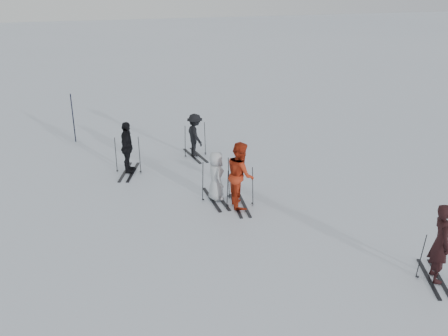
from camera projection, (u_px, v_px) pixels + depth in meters
name	position (u px, v px, depth m)	size (l,w,h in m)	color
ground	(233.00, 212.00, 14.72)	(120.00, 120.00, 0.00)	silver
skier_near_dark	(441.00, 244.00, 11.17)	(0.69, 0.45, 1.88)	black
skier_red	(240.00, 175.00, 14.71)	(0.97, 0.76, 2.00)	#AD2C13
skier_grey	(216.00, 176.00, 15.22)	(0.75, 0.49, 1.54)	silver
skier_uphill_left	(127.00, 148.00, 17.19)	(1.06, 0.44, 1.81)	black
skier_uphill_far	(195.00, 136.00, 18.78)	(1.05, 0.60, 1.62)	black
skis_near_dark	(438.00, 256.00, 11.29)	(0.89, 1.69, 1.23)	black
skis_red	(240.00, 187.00, 14.85)	(0.91, 1.71, 1.25)	black
skis_grey	(216.00, 179.00, 15.25)	(0.99, 1.86, 1.36)	black
skis_uphill_left	(128.00, 154.00, 17.27)	(0.98, 1.86, 1.35)	black
skis_uphill_far	(195.00, 140.00, 18.83)	(0.95, 1.80, 1.31)	black
piste_marker	(73.00, 118.00, 20.25)	(0.04, 0.04, 2.02)	black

